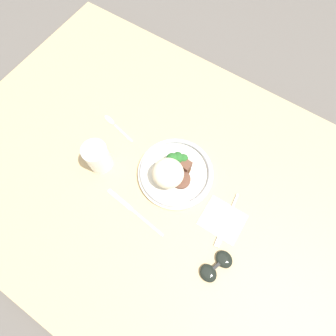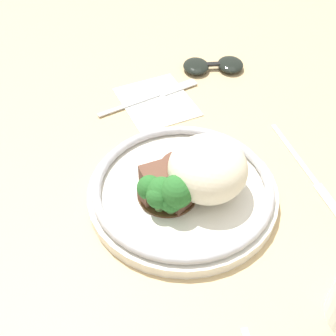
{
  "view_description": "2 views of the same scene",
  "coord_description": "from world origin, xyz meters",
  "px_view_note": "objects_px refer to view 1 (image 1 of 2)",
  "views": [
    {
      "loc": [
        -0.14,
        0.21,
        0.84
      ],
      "look_at": [
        0.02,
        -0.04,
        0.08
      ],
      "focal_mm": 28.0,
      "sensor_mm": 36.0,
      "label": 1
    },
    {
      "loc": [
        0.36,
        -0.22,
        0.49
      ],
      "look_at": [
        -0.02,
        -0.06,
        0.08
      ],
      "focal_mm": 50.0,
      "sensor_mm": 36.0,
      "label": 2
    }
  ],
  "objects_px": {
    "plate": "(174,171)",
    "spoon": "(113,123)",
    "fork": "(225,225)",
    "juice_glass": "(98,158)",
    "sunglasses": "(216,266)",
    "knife": "(133,210)"
  },
  "relations": [
    {
      "from": "plate",
      "to": "fork",
      "type": "bearing_deg",
      "value": 166.79
    },
    {
      "from": "juice_glass",
      "to": "sunglasses",
      "type": "height_order",
      "value": "juice_glass"
    },
    {
      "from": "knife",
      "to": "spoon",
      "type": "height_order",
      "value": "spoon"
    },
    {
      "from": "juice_glass",
      "to": "sunglasses",
      "type": "bearing_deg",
      "value": 171.55
    },
    {
      "from": "plate",
      "to": "sunglasses",
      "type": "bearing_deg",
      "value": 146.27
    },
    {
      "from": "juice_glass",
      "to": "fork",
      "type": "bearing_deg",
      "value": -173.83
    },
    {
      "from": "plate",
      "to": "juice_glass",
      "type": "height_order",
      "value": "juice_glass"
    },
    {
      "from": "plate",
      "to": "spoon",
      "type": "xyz_separation_m",
      "value": [
        0.28,
        -0.04,
        -0.03
      ]
    },
    {
      "from": "juice_glass",
      "to": "knife",
      "type": "bearing_deg",
      "value": 158.54
    },
    {
      "from": "plate",
      "to": "juice_glass",
      "type": "bearing_deg",
      "value": 24.14
    },
    {
      "from": "knife",
      "to": "spoon",
      "type": "xyz_separation_m",
      "value": [
        0.24,
        -0.21,
        0.0
      ]
    },
    {
      "from": "knife",
      "to": "sunglasses",
      "type": "distance_m",
      "value": 0.29
    },
    {
      "from": "fork",
      "to": "knife",
      "type": "xyz_separation_m",
      "value": [
        0.26,
        0.12,
        -0.0
      ]
    },
    {
      "from": "juice_glass",
      "to": "spoon",
      "type": "height_order",
      "value": "juice_glass"
    },
    {
      "from": "plate",
      "to": "fork",
      "type": "relative_size",
      "value": 1.37
    },
    {
      "from": "plate",
      "to": "juice_glass",
      "type": "distance_m",
      "value": 0.24
    },
    {
      "from": "spoon",
      "to": "sunglasses",
      "type": "relative_size",
      "value": 1.25
    },
    {
      "from": "sunglasses",
      "to": "plate",
      "type": "bearing_deg",
      "value": -14.97
    },
    {
      "from": "plate",
      "to": "juice_glass",
      "type": "xyz_separation_m",
      "value": [
        0.22,
        0.1,
        0.02
      ]
    },
    {
      "from": "sunglasses",
      "to": "spoon",
      "type": "bearing_deg",
      "value": -2.76
    },
    {
      "from": "sunglasses",
      "to": "juice_glass",
      "type": "bearing_deg",
      "value": 10.32
    },
    {
      "from": "plate",
      "to": "sunglasses",
      "type": "relative_size",
      "value": 2.1
    }
  ]
}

